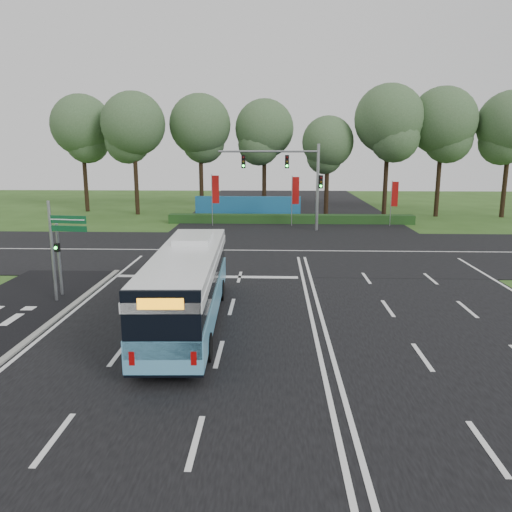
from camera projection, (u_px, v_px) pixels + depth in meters
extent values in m
plane|color=#2F521B|center=(309.00, 309.00, 21.12)|extent=(120.00, 120.00, 0.00)
cube|color=black|center=(309.00, 308.00, 21.11)|extent=(20.00, 120.00, 0.04)
cube|color=black|center=(297.00, 251.00, 32.83)|extent=(120.00, 14.00, 0.05)
cube|color=gray|center=(43.00, 329.00, 18.52)|extent=(0.25, 18.00, 0.12)
cube|color=#58A5CE|center=(188.00, 300.00, 19.04)|extent=(2.67, 10.90, 0.99)
cube|color=black|center=(188.00, 311.00, 19.13)|extent=(2.64, 10.84, 0.27)
cube|color=black|center=(187.00, 277.00, 18.85)|extent=(2.57, 10.73, 0.86)
cube|color=white|center=(187.00, 263.00, 18.73)|extent=(2.67, 10.90, 0.32)
cube|color=white|center=(187.00, 255.00, 18.67)|extent=(2.61, 10.46, 0.32)
cube|color=white|center=(194.00, 238.00, 20.81)|extent=(1.55, 2.76, 0.23)
cube|color=black|center=(162.00, 325.00, 13.61)|extent=(2.19, 0.20, 1.98)
cube|color=orange|center=(160.00, 304.00, 13.44)|extent=(1.26, 0.11, 0.32)
cylinder|color=black|center=(174.00, 290.00, 22.13)|extent=(0.29, 0.95, 0.94)
cylinder|color=black|center=(221.00, 290.00, 22.14)|extent=(0.29, 0.95, 0.94)
cylinder|color=black|center=(142.00, 347.00, 15.79)|extent=(0.29, 0.95, 0.94)
cylinder|color=black|center=(208.00, 347.00, 15.80)|extent=(0.29, 0.95, 0.94)
cylinder|color=gray|center=(59.00, 260.00, 22.61)|extent=(0.13, 0.13, 3.36)
cube|color=black|center=(57.00, 247.00, 22.30)|extent=(0.30, 0.23, 0.38)
sphere|color=#19F233|center=(56.00, 248.00, 22.20)|extent=(0.13, 0.13, 0.13)
cylinder|color=gray|center=(53.00, 252.00, 21.62)|extent=(0.13, 0.13, 4.46)
cube|color=#0D4925|center=(68.00, 219.00, 21.18)|extent=(1.67, 0.29, 0.33)
cube|color=#0D4925|center=(68.00, 229.00, 21.26)|extent=(1.67, 0.29, 0.25)
cube|color=white|center=(67.00, 220.00, 21.14)|extent=(1.55, 0.22, 0.04)
cylinder|color=gray|center=(212.00, 200.00, 43.13)|extent=(0.07, 0.07, 4.47)
cube|color=#9E0F0D|center=(216.00, 189.00, 42.90)|extent=(0.60, 0.07, 2.38)
cylinder|color=gray|center=(292.00, 201.00, 42.97)|extent=(0.07, 0.07, 4.35)
cube|color=#9E0F0D|center=(296.00, 191.00, 42.77)|extent=(0.58, 0.05, 2.32)
cylinder|color=gray|center=(391.00, 204.00, 42.89)|extent=(0.06, 0.06, 3.95)
cube|color=#9E0F0D|center=(395.00, 194.00, 42.64)|extent=(0.52, 0.16, 2.11)
cylinder|color=gray|center=(318.00, 188.00, 40.33)|extent=(0.24, 0.24, 7.00)
cylinder|color=gray|center=(268.00, 151.00, 39.86)|extent=(8.00, 0.16, 0.16)
cube|color=black|center=(287.00, 162.00, 39.98)|extent=(0.32, 0.28, 1.05)
cube|color=black|center=(243.00, 162.00, 40.10)|extent=(0.32, 0.28, 1.05)
cube|color=black|center=(321.00, 182.00, 40.22)|extent=(0.32, 0.28, 1.05)
cube|color=#1B3D16|center=(291.00, 219.00, 44.96)|extent=(22.00, 1.20, 0.80)
cube|color=#1A5B8C|center=(248.00, 208.00, 47.40)|extent=(10.00, 0.30, 2.20)
cylinder|color=black|center=(85.00, 171.00, 52.87)|extent=(0.44, 0.44, 8.57)
sphere|color=#395431|center=(82.00, 125.00, 51.86)|extent=(6.32, 6.32, 6.32)
cylinder|color=black|center=(136.00, 172.00, 50.46)|extent=(0.44, 0.44, 8.59)
sphere|color=#395431|center=(133.00, 124.00, 49.46)|extent=(6.33, 6.33, 6.33)
cylinder|color=black|center=(201.00, 171.00, 52.25)|extent=(0.44, 0.44, 8.56)
sphere|color=#395431|center=(200.00, 125.00, 51.25)|extent=(6.31, 6.31, 6.31)
cylinder|color=black|center=(264.00, 173.00, 52.53)|extent=(0.44, 0.44, 8.21)
sphere|color=#395431|center=(264.00, 129.00, 51.57)|extent=(6.05, 6.05, 6.05)
cylinder|color=black|center=(327.00, 181.00, 49.85)|extent=(0.44, 0.44, 6.90)
sphere|color=#395431|center=(328.00, 142.00, 49.04)|extent=(5.08, 5.08, 5.08)
cylinder|color=black|center=(386.00, 171.00, 48.44)|extent=(0.44, 0.44, 8.92)
sphere|color=#395431|center=(389.00, 119.00, 47.40)|extent=(6.57, 6.57, 6.57)
cylinder|color=black|center=(439.00, 172.00, 48.83)|extent=(0.44, 0.44, 8.77)
sphere|color=#395431|center=(443.00, 121.00, 47.80)|extent=(6.46, 6.46, 6.46)
cylinder|color=black|center=(506.00, 174.00, 48.26)|extent=(0.44, 0.44, 8.48)
sphere|color=#395431|center=(511.00, 124.00, 47.27)|extent=(6.25, 6.25, 6.25)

